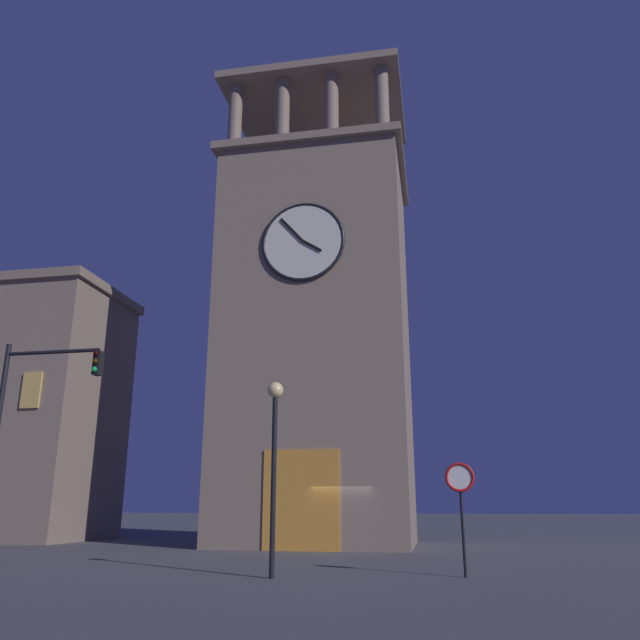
% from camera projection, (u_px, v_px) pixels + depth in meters
% --- Properties ---
extents(ground_plane, '(200.00, 200.00, 0.00)m').
position_uv_depth(ground_plane, '(345.00, 550.00, 25.15)').
color(ground_plane, '#4C4C51').
extents(clocktower, '(9.37, 7.96, 26.42)m').
position_uv_depth(clocktower, '(318.00, 334.00, 31.01)').
color(clocktower, gray).
rests_on(clocktower, ground_plane).
extents(traffic_signal_near, '(3.35, 0.41, 6.70)m').
position_uv_depth(traffic_signal_near, '(27.00, 415.00, 18.91)').
color(traffic_signal_near, black).
rests_on(traffic_signal_near, ground_plane).
extents(street_lamp, '(0.44, 0.44, 5.06)m').
position_uv_depth(street_lamp, '(274.00, 438.00, 16.74)').
color(street_lamp, black).
rests_on(street_lamp, ground_plane).
extents(no_horn_sign, '(0.78, 0.14, 2.90)m').
position_uv_depth(no_horn_sign, '(460.00, 486.00, 16.55)').
color(no_horn_sign, black).
rests_on(no_horn_sign, ground_plane).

